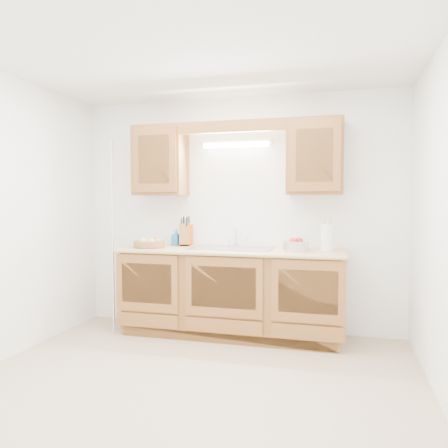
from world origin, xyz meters
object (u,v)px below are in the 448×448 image
(knife_block, at_px, (185,235))
(apple_bowl, at_px, (296,245))
(fruit_basket, at_px, (149,243))
(paper_towel, at_px, (328,238))

(knife_block, bearing_deg, apple_bowl, -28.56)
(fruit_basket, relative_size, apple_bowl, 1.13)
(knife_block, relative_size, apple_bowl, 1.06)
(paper_towel, height_order, apple_bowl, paper_towel)
(fruit_basket, distance_m, apple_bowl, 1.53)
(knife_block, height_order, apple_bowl, knife_block)
(fruit_basket, distance_m, knife_block, 0.41)
(knife_block, relative_size, paper_towel, 1.07)
(fruit_basket, xyz_separation_m, knife_block, (0.29, 0.28, 0.08))
(fruit_basket, relative_size, knife_block, 1.06)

